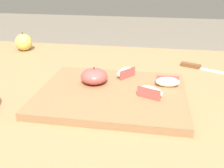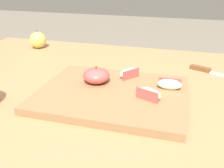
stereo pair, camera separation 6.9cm
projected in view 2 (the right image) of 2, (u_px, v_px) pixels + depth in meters
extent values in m
cube|color=#9E754C|center=(110.00, 88.00, 0.80)|extent=(1.37, 0.86, 0.03)
cube|color=#9E754C|center=(22.00, 111.00, 1.44)|extent=(0.06, 0.06, 0.74)
cube|color=olive|center=(112.00, 94.00, 0.71)|extent=(0.40, 0.32, 0.02)
ellipsoid|color=#D14C47|center=(96.00, 76.00, 0.75)|extent=(0.08, 0.08, 0.04)
cylinder|color=#4C3319|center=(96.00, 68.00, 0.74)|extent=(0.00, 0.00, 0.01)
ellipsoid|color=#F4EACC|center=(129.00, 73.00, 0.78)|extent=(0.06, 0.07, 0.03)
cube|color=#D14C47|center=(131.00, 74.00, 0.78)|extent=(0.04, 0.05, 0.03)
ellipsoid|color=#F4EACC|center=(149.00, 93.00, 0.65)|extent=(0.07, 0.04, 0.03)
cube|color=#D14C47|center=(147.00, 95.00, 0.64)|extent=(0.06, 0.03, 0.03)
ellipsoid|color=#F4EACC|center=(170.00, 84.00, 0.70)|extent=(0.07, 0.02, 0.03)
cube|color=#D14C47|center=(170.00, 83.00, 0.71)|extent=(0.06, 0.00, 0.03)
cube|color=silver|center=(223.00, 75.00, 0.85)|extent=(0.09, 0.05, 0.00)
cube|color=brown|center=(200.00, 68.00, 0.90)|extent=(0.07, 0.05, 0.01)
sphere|color=#DBBC51|center=(38.00, 40.00, 1.15)|extent=(0.07, 0.07, 0.07)
cylinder|color=#4C3319|center=(37.00, 31.00, 1.13)|extent=(0.00, 0.00, 0.01)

